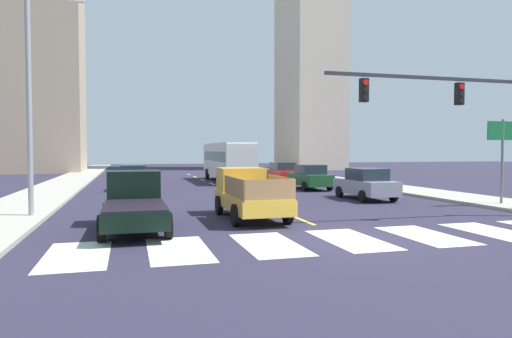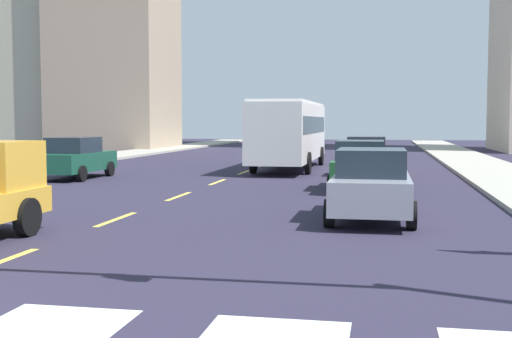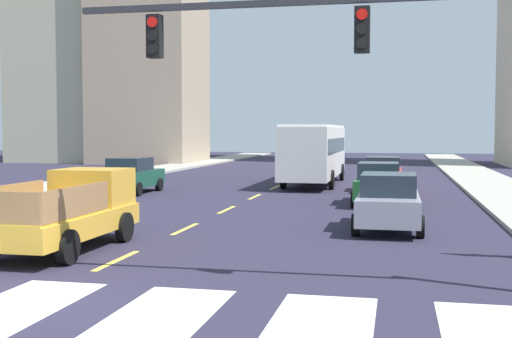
% 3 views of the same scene
% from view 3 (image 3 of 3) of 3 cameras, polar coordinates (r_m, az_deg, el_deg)
% --- Properties ---
extents(ground_plane, '(160.00, 160.00, 0.00)m').
position_cam_3_polar(ground_plane, '(12.18, -19.92, -11.12)').
color(ground_plane, '#29253A').
extents(sidewalk_left, '(3.52, 110.00, 0.15)m').
position_cam_3_polar(sidewalk_left, '(33.22, -20.03, -1.91)').
color(sidewalk_left, '#A6A295').
rests_on(sidewalk_left, ground).
extents(crosswalk_stripe_3, '(1.63, 3.52, 0.01)m').
position_cam_3_polar(crosswalk_stripe_3, '(12.18, -19.92, -11.10)').
color(crosswalk_stripe_3, silver).
rests_on(crosswalk_stripe_3, ground).
extents(crosswalk_stripe_4, '(1.63, 3.52, 0.01)m').
position_cam_3_polar(crosswalk_stripe_4, '(11.06, -8.15, -12.42)').
color(crosswalk_stripe_4, silver).
rests_on(crosswalk_stripe_4, ground).
extents(crosswalk_stripe_5, '(1.63, 3.52, 0.01)m').
position_cam_3_polar(crosswalk_stripe_5, '(10.47, 5.68, -13.30)').
color(crosswalk_stripe_5, silver).
rests_on(crosswalk_stripe_5, ground).
extents(crosswalk_stripe_6, '(1.63, 3.52, 0.01)m').
position_cam_3_polar(crosswalk_stripe_6, '(10.52, 20.30, -13.42)').
color(crosswalk_stripe_6, silver).
rests_on(crosswalk_stripe_6, ground).
extents(lane_dash_0, '(0.16, 2.40, 0.01)m').
position_cam_3_polar(lane_dash_0, '(15.62, -12.03, -7.79)').
color(lane_dash_0, '#E4C849').
rests_on(lane_dash_0, ground).
extents(lane_dash_1, '(0.16, 2.40, 0.01)m').
position_cam_3_polar(lane_dash_1, '(20.22, -6.19, -5.20)').
color(lane_dash_1, '#E4C849').
rests_on(lane_dash_1, ground).
extents(lane_dash_2, '(0.16, 2.40, 0.01)m').
position_cam_3_polar(lane_dash_2, '(24.97, -2.57, -3.56)').
color(lane_dash_2, '#E4C849').
rests_on(lane_dash_2, ground).
extents(lane_dash_3, '(0.16, 2.40, 0.01)m').
position_cam_3_polar(lane_dash_3, '(29.80, -0.12, -2.43)').
color(lane_dash_3, '#E4C849').
rests_on(lane_dash_3, ground).
extents(lane_dash_4, '(0.16, 2.40, 0.01)m').
position_cam_3_polar(lane_dash_4, '(34.68, 1.64, -1.62)').
color(lane_dash_4, '#E4C849').
rests_on(lane_dash_4, ground).
extents(lane_dash_5, '(0.16, 2.40, 0.01)m').
position_cam_3_polar(lane_dash_5, '(39.59, 2.97, -1.00)').
color(lane_dash_5, '#E4C849').
rests_on(lane_dash_5, ground).
extents(lane_dash_6, '(0.16, 2.40, 0.01)m').
position_cam_3_polar(lane_dash_6, '(44.52, 4.00, -0.53)').
color(lane_dash_6, '#E4C849').
rests_on(lane_dash_6, ground).
extents(lane_dash_7, '(0.16, 2.40, 0.01)m').
position_cam_3_polar(lane_dash_7, '(49.47, 4.82, -0.14)').
color(lane_dash_7, '#E4C849').
rests_on(lane_dash_7, ground).
extents(pickup_stakebed, '(2.18, 5.20, 1.96)m').
position_cam_3_polar(pickup_stakebed, '(17.45, -15.83, -3.58)').
color(pickup_stakebed, gold).
rests_on(pickup_stakebed, ground).
extents(city_bus, '(2.72, 10.80, 3.32)m').
position_cam_3_polar(city_bus, '(36.70, 5.12, 1.69)').
color(city_bus, silver).
rests_on(city_bus, ground).
extents(sedan_near_left, '(2.02, 4.40, 1.72)m').
position_cam_3_polar(sedan_near_left, '(33.14, 11.00, -0.42)').
color(sedan_near_left, red).
rests_on(sedan_near_left, ground).
extents(sedan_mid, '(2.02, 4.40, 1.72)m').
position_cam_3_polar(sedan_mid, '(32.05, -10.82, -0.55)').
color(sedan_mid, '#174B37').
rests_on(sedan_mid, ground).
extents(sedan_far, '(2.02, 4.40, 1.72)m').
position_cam_3_polar(sedan_far, '(20.19, 11.46, -2.81)').
color(sedan_far, gray).
rests_on(sedan_far, ground).
extents(sedan_near_right, '(2.02, 4.40, 1.72)m').
position_cam_3_polar(sedan_near_right, '(27.08, 10.60, -1.25)').
color(sedan_near_right, '#1C4D25').
rests_on(sedan_near_right, ground).
extents(traffic_signal_gantry, '(10.16, 0.27, 6.00)m').
position_cam_3_polar(traffic_signal_gantry, '(12.33, 14.92, 9.02)').
color(traffic_signal_gantry, '#2D2D33').
rests_on(traffic_signal_gantry, ground).
extents(block_mid_left, '(9.27, 8.58, 27.33)m').
position_cam_3_polar(block_mid_left, '(63.37, -9.33, 12.99)').
color(block_mid_left, tan).
rests_on(block_mid_left, ground).
extents(block_mid_right, '(8.21, 10.37, 28.20)m').
position_cam_3_polar(block_mid_right, '(69.10, -16.09, 12.46)').
color(block_mid_right, '#B5B193').
rests_on(block_mid_right, ground).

